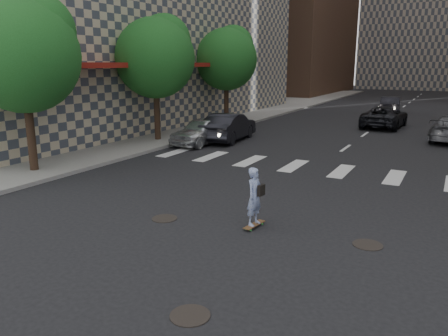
% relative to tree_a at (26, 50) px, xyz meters
% --- Properties ---
extents(ground, '(160.00, 160.00, 0.00)m').
position_rel_tree_a_xyz_m(ground, '(9.45, -3.14, -4.65)').
color(ground, black).
rests_on(ground, ground).
extents(sidewalk_left, '(13.00, 80.00, 0.15)m').
position_rel_tree_a_xyz_m(sidewalk_left, '(-5.05, 16.86, -4.57)').
color(sidewalk_left, gray).
rests_on(sidewalk_left, ground).
extents(tree_a, '(4.20, 4.20, 6.60)m').
position_rel_tree_a_xyz_m(tree_a, '(0.00, 0.00, 0.00)').
color(tree_a, '#382619').
rests_on(tree_a, sidewalk_left).
extents(tree_b, '(4.20, 4.20, 6.60)m').
position_rel_tree_a_xyz_m(tree_b, '(0.00, 8.00, 0.00)').
color(tree_b, '#382619').
rests_on(tree_b, sidewalk_left).
extents(tree_c, '(4.20, 4.20, 6.60)m').
position_rel_tree_a_xyz_m(tree_c, '(0.00, 16.00, 0.00)').
color(tree_c, '#382619').
rests_on(tree_c, sidewalk_left).
extents(manhole_a, '(0.70, 0.70, 0.02)m').
position_rel_tree_a_xyz_m(manhole_a, '(10.65, -5.64, -4.64)').
color(manhole_a, black).
rests_on(manhole_a, ground).
extents(manhole_b, '(0.70, 0.70, 0.02)m').
position_rel_tree_a_xyz_m(manhole_b, '(7.45, -1.94, -4.64)').
color(manhole_b, black).
rests_on(manhole_b, ground).
extents(manhole_c, '(0.70, 0.70, 0.02)m').
position_rel_tree_a_xyz_m(manhole_c, '(12.75, -1.14, -4.64)').
color(manhole_c, black).
rests_on(manhole_c, ground).
extents(skateboarder, '(0.45, 0.83, 1.61)m').
position_rel_tree_a_xyz_m(skateboarder, '(9.91, -1.35, -3.80)').
color(skateboarder, brown).
rests_on(skateboarder, ground).
extents(silver_sedan, '(2.03, 4.33, 1.43)m').
position_rel_tree_a_xyz_m(silver_sedan, '(2.45, 8.46, -3.93)').
color(silver_sedan, '#B8BBBF').
rests_on(silver_sedan, ground).
extents(traffic_car_a, '(2.09, 4.79, 1.53)m').
position_rel_tree_a_xyz_m(traffic_car_a, '(3.19, 10.07, -3.88)').
color(traffic_car_a, black).
rests_on(traffic_car_a, ground).
extents(traffic_car_c, '(2.58, 5.18, 1.41)m').
position_rel_tree_a_xyz_m(traffic_car_c, '(9.98, 19.56, -3.94)').
color(traffic_car_c, black).
rests_on(traffic_car_c, ground).
extents(traffic_car_e, '(1.91, 4.44, 1.42)m').
position_rel_tree_a_xyz_m(traffic_car_e, '(9.08, 28.72, -3.94)').
color(traffic_car_e, black).
rests_on(traffic_car_e, ground).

